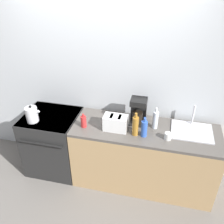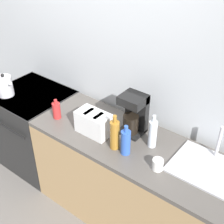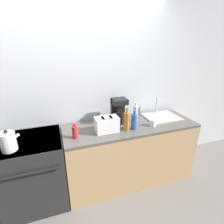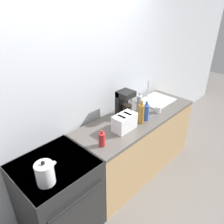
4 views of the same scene
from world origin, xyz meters
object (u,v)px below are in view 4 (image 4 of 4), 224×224
at_px(stove, 58,196).
at_px(kettle, 45,173).
at_px(bottle_red, 102,139).
at_px(bottle_clear, 139,104).
at_px(bottle_blue, 146,112).
at_px(cup_white, 158,109).
at_px(coffee_maker, 124,103).
at_px(toaster, 124,122).
at_px(bottle_amber, 141,114).

relative_size(stove, kettle, 3.81).
bearing_deg(kettle, bottle_red, 2.76).
height_order(stove, bottle_clear, bottle_clear).
bearing_deg(bottle_clear, stove, -177.65).
relative_size(kettle, bottle_blue, 0.92).
height_order(stove, bottle_red, bottle_red).
bearing_deg(cup_white, bottle_clear, 130.67).
relative_size(kettle, coffee_maker, 0.67).
height_order(kettle, toaster, kettle).
height_order(coffee_maker, bottle_blue, coffee_maker).
relative_size(stove, bottle_amber, 2.97).
xyz_separation_m(toaster, bottle_blue, (0.35, -0.05, 0.01)).
xyz_separation_m(toaster, coffee_maker, (0.24, 0.22, 0.08)).
distance_m(kettle, bottle_blue, 1.43).
xyz_separation_m(bottle_blue, cup_white, (0.28, 0.00, -0.06)).
distance_m(stove, bottle_blue, 1.39).
bearing_deg(toaster, bottle_blue, -7.89).
distance_m(kettle, bottle_red, 0.68).
relative_size(kettle, bottle_clear, 0.82).
relative_size(kettle, toaster, 0.81).
bearing_deg(bottle_blue, bottle_clear, 59.98).
bearing_deg(coffee_maker, toaster, -138.24).
height_order(kettle, coffee_maker, coffee_maker).
bearing_deg(toaster, stove, 174.40).
height_order(toaster, bottle_blue, bottle_blue).
xyz_separation_m(kettle, bottle_blue, (1.43, 0.02, 0.01)).
bearing_deg(kettle, coffee_maker, 12.20).
bearing_deg(toaster, bottle_red, -174.84).
height_order(toaster, cup_white, toaster).
distance_m(toaster, bottle_blue, 0.36).
distance_m(bottle_amber, cup_white, 0.39).
xyz_separation_m(coffee_maker, bottle_red, (-0.64, -0.25, -0.10)).
distance_m(bottle_red, bottle_clear, 0.88).
bearing_deg(bottle_red, bottle_amber, -1.02).
distance_m(bottle_clear, cup_white, 0.27).
bearing_deg(coffee_maker, bottle_clear, -17.44).
distance_m(kettle, cup_white, 1.71).
distance_m(toaster, bottle_red, 0.40).
height_order(stove, coffee_maker, coffee_maker).
height_order(stove, bottle_blue, bottle_blue).
relative_size(toaster, bottle_clear, 1.01).
bearing_deg(kettle, cup_white, 0.68).
bearing_deg(coffee_maker, cup_white, -34.17).
relative_size(kettle, bottle_amber, 0.78).
bearing_deg(cup_white, bottle_amber, 179.86).
bearing_deg(bottle_blue, bottle_amber, 179.19).
distance_m(kettle, coffee_maker, 1.35).
bearing_deg(bottle_red, coffee_maker, 21.53).
bearing_deg(stove, kettle, -135.40).
distance_m(toaster, bottle_amber, 0.26).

